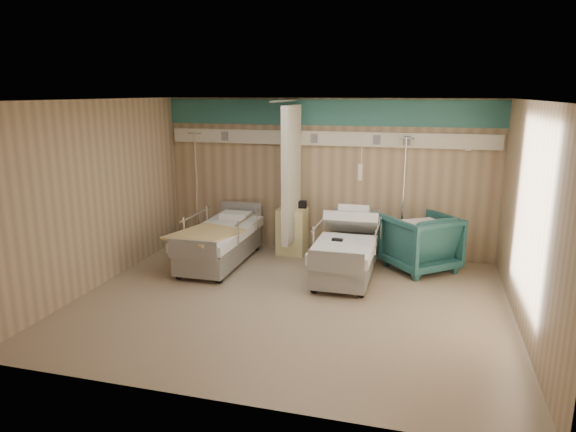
{
  "coord_description": "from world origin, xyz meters",
  "views": [
    {
      "loc": [
        1.75,
        -6.56,
        2.9
      ],
      "look_at": [
        -0.19,
        0.6,
        1.1
      ],
      "focal_mm": 32.0,
      "sensor_mm": 36.0,
      "label": 1
    }
  ],
  "objects_px": {
    "bed_right": "(347,257)",
    "bed_left": "(220,246)",
    "bedside_cabinet": "(292,231)",
    "iv_stand_left": "(198,225)",
    "iv_stand_right": "(401,237)",
    "visitor_armchair": "(420,242)"
  },
  "relations": [
    {
      "from": "visitor_armchair",
      "to": "iv_stand_right",
      "type": "xyz_separation_m",
      "value": [
        -0.33,
        0.34,
        -0.03
      ]
    },
    {
      "from": "bedside_cabinet",
      "to": "visitor_armchair",
      "type": "xyz_separation_m",
      "value": [
        2.28,
        -0.3,
        0.05
      ]
    },
    {
      "from": "bed_left",
      "to": "bedside_cabinet",
      "type": "height_order",
      "value": "bedside_cabinet"
    },
    {
      "from": "bed_right",
      "to": "bed_left",
      "type": "distance_m",
      "value": 2.2
    },
    {
      "from": "bed_right",
      "to": "iv_stand_right",
      "type": "height_order",
      "value": "iv_stand_right"
    },
    {
      "from": "bed_right",
      "to": "bedside_cabinet",
      "type": "xyz_separation_m",
      "value": [
        -1.15,
        0.9,
        0.11
      ]
    },
    {
      "from": "iv_stand_right",
      "to": "visitor_armchair",
      "type": "bearing_deg",
      "value": -45.26
    },
    {
      "from": "bed_right",
      "to": "iv_stand_right",
      "type": "bearing_deg",
      "value": 49.58
    },
    {
      "from": "bed_right",
      "to": "visitor_armchair",
      "type": "xyz_separation_m",
      "value": [
        1.13,
        0.6,
        0.16
      ]
    },
    {
      "from": "bedside_cabinet",
      "to": "iv_stand_left",
      "type": "distance_m",
      "value": 1.82
    },
    {
      "from": "bed_left",
      "to": "visitor_armchair",
      "type": "distance_m",
      "value": 3.39
    },
    {
      "from": "bed_right",
      "to": "bed_left",
      "type": "xyz_separation_m",
      "value": [
        -2.2,
        0.0,
        0.0
      ]
    },
    {
      "from": "bedside_cabinet",
      "to": "iv_stand_left",
      "type": "relative_size",
      "value": 0.39
    },
    {
      "from": "bed_right",
      "to": "visitor_armchair",
      "type": "height_order",
      "value": "visitor_armchair"
    },
    {
      "from": "bedside_cabinet",
      "to": "visitor_armchair",
      "type": "relative_size",
      "value": 0.82
    },
    {
      "from": "bed_left",
      "to": "iv_stand_right",
      "type": "xyz_separation_m",
      "value": [
        3.0,
        0.94,
        0.13
      ]
    },
    {
      "from": "bed_right",
      "to": "iv_stand_left",
      "type": "bearing_deg",
      "value": 164.97
    },
    {
      "from": "bed_left",
      "to": "bedside_cabinet",
      "type": "xyz_separation_m",
      "value": [
        1.05,
        0.9,
        0.11
      ]
    },
    {
      "from": "bed_left",
      "to": "iv_stand_right",
      "type": "distance_m",
      "value": 3.14
    },
    {
      "from": "bed_right",
      "to": "iv_stand_left",
      "type": "relative_size",
      "value": 0.99
    },
    {
      "from": "bed_left",
      "to": "iv_stand_left",
      "type": "xyz_separation_m",
      "value": [
        -0.77,
        0.8,
        0.13
      ]
    },
    {
      "from": "iv_stand_right",
      "to": "iv_stand_left",
      "type": "distance_m",
      "value": 3.77
    }
  ]
}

